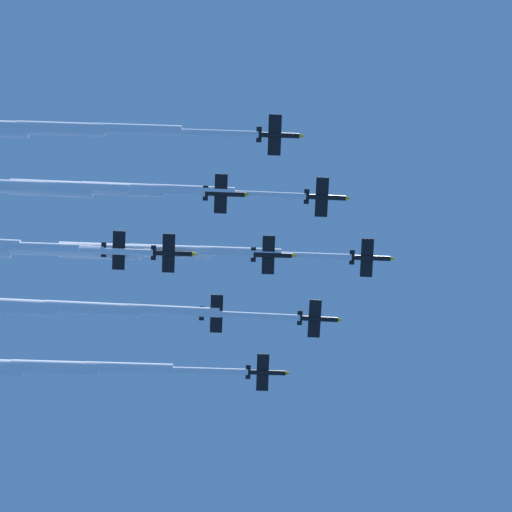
# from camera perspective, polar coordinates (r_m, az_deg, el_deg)

# --- Properties ---
(jet_lead) EXTENTS (37.19, 65.73, 4.09)m
(jet_lead) POSITION_cam_1_polar(r_m,az_deg,el_deg) (230.40, -4.76, 0.22)
(jet_lead) COLOR black
(jet_port_inner) EXTENTS (42.55, 73.49, 3.99)m
(jet_port_inner) POSITION_cam_1_polar(r_m,az_deg,el_deg) (233.57, -9.01, -2.82)
(jet_port_inner) COLOR black
(jet_starboard_inner) EXTENTS (37.15, 64.89, 4.04)m
(jet_starboard_inner) POSITION_cam_1_polar(r_m,az_deg,el_deg) (226.67, -7.30, 3.54)
(jet_starboard_inner) COLOR black
(jet_port_mid) EXTENTS (40.95, 73.98, 4.08)m
(jet_port_mid) POSITION_cam_1_polar(r_m,az_deg,el_deg) (233.25, -11.48, 0.33)
(jet_port_mid) COLOR black
(jet_starboard_mid) EXTENTS (39.54, 70.94, 4.08)m
(jet_starboard_mid) POSITION_cam_1_polar(r_m,az_deg,el_deg) (240.62, -10.94, -5.88)
(jet_starboard_mid) COLOR black
(jet_port_outer) EXTENTS (37.97, 67.86, 4.08)m
(jet_port_outer) POSITION_cam_1_polar(r_m,az_deg,el_deg) (223.51, -10.59, 6.71)
(jet_port_outer) COLOR black
(jet_starboard_outer) EXTENTS (39.04, 69.32, 4.08)m
(jet_starboard_outer) POSITION_cam_1_polar(r_m,az_deg,el_deg) (237.50, -13.27, -2.71)
(jet_starboard_outer) COLOR black
(jet_trail_port) EXTENTS (38.10, 67.28, 3.98)m
(jet_trail_port) POSITION_cam_1_polar(r_m,az_deg,el_deg) (229.90, -13.06, 3.63)
(jet_trail_port) COLOR black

